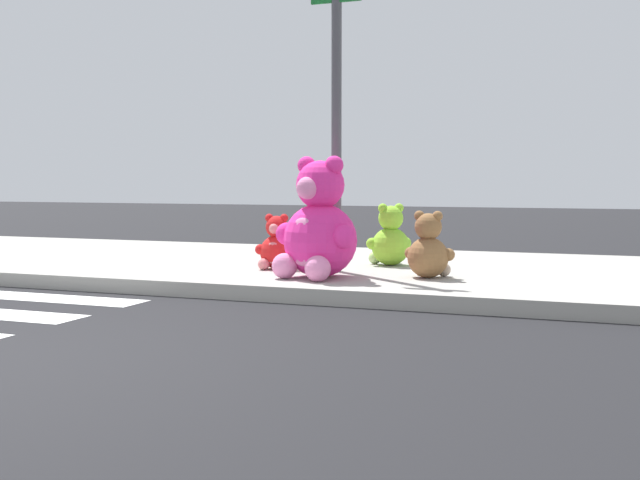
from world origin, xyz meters
TOP-DOWN VIEW (x-y plane):
  - sidewalk at (0.00, 5.20)m, footprint 28.00×4.40m
  - sign_pole at (1.00, 4.40)m, footprint 0.56×0.11m
  - plush_pink_large at (1.01, 3.81)m, footprint 0.92×0.87m
  - plush_red at (0.30, 4.38)m, footprint 0.47×0.42m
  - plush_lime at (1.37, 5.21)m, footprint 0.51×0.52m
  - plush_brown at (2.07, 4.20)m, footprint 0.52×0.46m

SIDE VIEW (x-z plane):
  - sidewalk at x=0.00m, z-range 0.00..0.15m
  - plush_red at x=0.30m, z-range 0.09..0.70m
  - plush_brown at x=2.07m, z-range 0.08..0.76m
  - plush_lime at x=1.37m, z-range 0.08..0.80m
  - plush_pink_large at x=1.01m, z-range 0.03..1.26m
  - sign_pole at x=1.00m, z-range 0.25..3.45m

